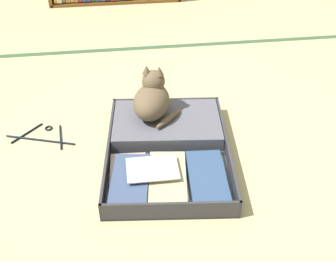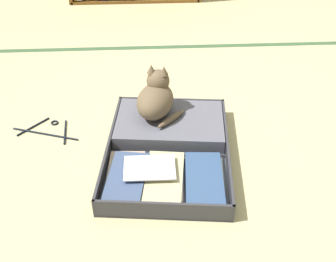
{
  "view_description": "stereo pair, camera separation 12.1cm",
  "coord_description": "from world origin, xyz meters",
  "views": [
    {
      "loc": [
        -0.35,
        -1.56,
        1.33
      ],
      "look_at": [
        -0.15,
        -0.04,
        0.17
      ],
      "focal_mm": 44.42,
      "sensor_mm": 36.0,
      "label": 1
    },
    {
      "loc": [
        -0.23,
        -1.57,
        1.33
      ],
      "look_at": [
        -0.15,
        -0.04,
        0.17
      ],
      "focal_mm": 44.42,
      "sensor_mm": 36.0,
      "label": 2
    }
  ],
  "objects": [
    {
      "name": "ground_plane",
      "position": [
        0.0,
        0.0,
        0.0
      ],
      "size": [
        10.0,
        10.0,
        0.0
      ],
      "primitive_type": "plane",
      "color": "tan"
    },
    {
      "name": "tatami_border",
      "position": [
        0.0,
        1.19,
        0.0
      ],
      "size": [
        4.8,
        0.05,
        0.0
      ],
      "color": "#345235",
      "rests_on": "ground_plane"
    },
    {
      "name": "open_suitcase",
      "position": [
        -0.15,
        0.02,
        0.04
      ],
      "size": [
        0.66,
        0.85,
        0.09
      ],
      "color": "#303037",
      "rests_on": "ground_plane"
    },
    {
      "name": "black_cat",
      "position": [
        -0.19,
        0.22,
        0.19
      ],
      "size": [
        0.28,
        0.31,
        0.26
      ],
      "color": "brown",
      "rests_on": "open_suitcase"
    },
    {
      "name": "clothes_hanger",
      "position": [
        -0.77,
        0.22,
        0.01
      ],
      "size": [
        0.36,
        0.24,
        0.01
      ],
      "color": "black",
      "rests_on": "ground_plane"
    }
  ]
}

